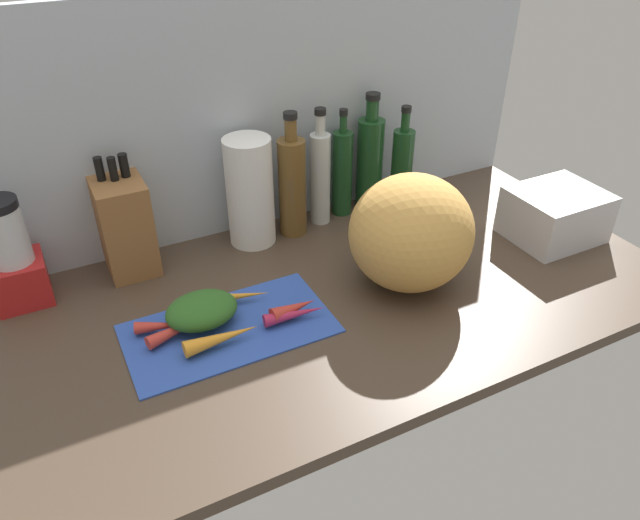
{
  "coord_description": "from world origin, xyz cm",
  "views": [
    {
      "loc": [
        -46.99,
        -97.69,
        82.29
      ],
      "look_at": [
        0.65,
        -4.42,
        12.94
      ],
      "focal_mm": 33.7,
      "sensor_mm": 36.0,
      "label": 1
    }
  ],
  "objects_px": {
    "carrot_2": "(202,312)",
    "bottle_2": "(342,172)",
    "carrot_4": "(295,314)",
    "knife_block": "(125,225)",
    "carrot_5": "(184,326)",
    "bottle_0": "(292,185)",
    "blender_appliance": "(14,259)",
    "winter_squash": "(411,233)",
    "carrot_0": "(163,326)",
    "bottle_3": "(370,161)",
    "carrot_1": "(294,308)",
    "bottle_1": "(320,176)",
    "dish_rack": "(555,215)",
    "paper_towel_roll": "(250,192)",
    "cutting_board": "(229,328)",
    "carrot_3": "(232,297)",
    "carrot_6": "(222,338)",
    "bottle_4": "(402,167)"
  },
  "relations": [
    {
      "from": "carrot_3",
      "to": "carrot_6",
      "type": "height_order",
      "value": "carrot_6"
    },
    {
      "from": "blender_appliance",
      "to": "carrot_4",
      "type": "bearing_deg",
      "value": -34.7
    },
    {
      "from": "carrot_5",
      "to": "bottle_3",
      "type": "height_order",
      "value": "bottle_3"
    },
    {
      "from": "winter_squash",
      "to": "blender_appliance",
      "type": "height_order",
      "value": "winter_squash"
    },
    {
      "from": "carrot_4",
      "to": "bottle_0",
      "type": "bearing_deg",
      "value": 65.63
    },
    {
      "from": "carrot_2",
      "to": "carrot_1",
      "type": "bearing_deg",
      "value": -24.35
    },
    {
      "from": "carrot_3",
      "to": "knife_block",
      "type": "height_order",
      "value": "knife_block"
    },
    {
      "from": "carrot_3",
      "to": "carrot_4",
      "type": "xyz_separation_m",
      "value": [
        0.1,
        -0.12,
        -0.0
      ]
    },
    {
      "from": "carrot_2",
      "to": "bottle_2",
      "type": "bearing_deg",
      "value": 30.0
    },
    {
      "from": "knife_block",
      "to": "carrot_5",
      "type": "bearing_deg",
      "value": -82.64
    },
    {
      "from": "cutting_board",
      "to": "winter_squash",
      "type": "bearing_deg",
      "value": -3.21
    },
    {
      "from": "bottle_2",
      "to": "bottle_1",
      "type": "bearing_deg",
      "value": -168.06
    },
    {
      "from": "carrot_4",
      "to": "carrot_2",
      "type": "bearing_deg",
      "value": 151.04
    },
    {
      "from": "cutting_board",
      "to": "carrot_0",
      "type": "relative_size",
      "value": 3.84
    },
    {
      "from": "dish_rack",
      "to": "carrot_3",
      "type": "bearing_deg",
      "value": 173.26
    },
    {
      "from": "carrot_0",
      "to": "carrot_3",
      "type": "height_order",
      "value": "carrot_3"
    },
    {
      "from": "paper_towel_roll",
      "to": "bottle_1",
      "type": "height_order",
      "value": "bottle_1"
    },
    {
      "from": "bottle_3",
      "to": "dish_rack",
      "type": "relative_size",
      "value": 1.45
    },
    {
      "from": "bottle_4",
      "to": "dish_rack",
      "type": "distance_m",
      "value": 0.42
    },
    {
      "from": "blender_appliance",
      "to": "carrot_6",
      "type": "bearing_deg",
      "value": -46.23
    },
    {
      "from": "carrot_2",
      "to": "carrot_5",
      "type": "relative_size",
      "value": 0.69
    },
    {
      "from": "carrot_4",
      "to": "carrot_5",
      "type": "height_order",
      "value": "same"
    },
    {
      "from": "carrot_1",
      "to": "knife_block",
      "type": "bearing_deg",
      "value": 126.48
    },
    {
      "from": "bottle_3",
      "to": "blender_appliance",
      "type": "bearing_deg",
      "value": -177.85
    },
    {
      "from": "carrot_4",
      "to": "carrot_5",
      "type": "bearing_deg",
      "value": 162.8
    },
    {
      "from": "carrot_2",
      "to": "bottle_2",
      "type": "distance_m",
      "value": 0.58
    },
    {
      "from": "cutting_board",
      "to": "carrot_2",
      "type": "distance_m",
      "value": 0.07
    },
    {
      "from": "knife_block",
      "to": "blender_appliance",
      "type": "xyz_separation_m",
      "value": [
        -0.24,
        -0.03,
        -0.01
      ]
    },
    {
      "from": "carrot_1",
      "to": "winter_squash",
      "type": "bearing_deg",
      "value": 0.4
    },
    {
      "from": "paper_towel_roll",
      "to": "bottle_2",
      "type": "height_order",
      "value": "bottle_2"
    },
    {
      "from": "paper_towel_roll",
      "to": "dish_rack",
      "type": "distance_m",
      "value": 0.79
    },
    {
      "from": "winter_squash",
      "to": "blender_appliance",
      "type": "xyz_separation_m",
      "value": [
        -0.8,
        0.33,
        -0.03
      ]
    },
    {
      "from": "winter_squash",
      "to": "carrot_2",
      "type": "bearing_deg",
      "value": 170.51
    },
    {
      "from": "cutting_board",
      "to": "carrot_5",
      "type": "height_order",
      "value": "carrot_5"
    },
    {
      "from": "winter_squash",
      "to": "dish_rack",
      "type": "bearing_deg",
      "value": 0.02
    },
    {
      "from": "cutting_board",
      "to": "carrot_2",
      "type": "xyz_separation_m",
      "value": [
        -0.04,
        0.05,
        0.02
      ]
    },
    {
      "from": "carrot_3",
      "to": "carrot_2",
      "type": "bearing_deg",
      "value": -164.2
    },
    {
      "from": "carrot_0",
      "to": "bottle_3",
      "type": "bearing_deg",
      "value": 23.65
    },
    {
      "from": "winter_squash",
      "to": "blender_appliance",
      "type": "bearing_deg",
      "value": 157.5
    },
    {
      "from": "bottle_3",
      "to": "winter_squash",
      "type": "bearing_deg",
      "value": -107.18
    },
    {
      "from": "knife_block",
      "to": "bottle_4",
      "type": "bearing_deg",
      "value": -2.37
    },
    {
      "from": "winter_squash",
      "to": "knife_block",
      "type": "relative_size",
      "value": 0.99
    },
    {
      "from": "bottle_0",
      "to": "bottle_4",
      "type": "xyz_separation_m",
      "value": [
        0.33,
        -0.0,
        -0.02
      ]
    },
    {
      "from": "bottle_1",
      "to": "dish_rack",
      "type": "height_order",
      "value": "bottle_1"
    },
    {
      "from": "carrot_3",
      "to": "knife_block",
      "type": "relative_size",
      "value": 0.57
    },
    {
      "from": "carrot_1",
      "to": "carrot_2",
      "type": "height_order",
      "value": "carrot_1"
    },
    {
      "from": "carrot_3",
      "to": "bottle_3",
      "type": "bearing_deg",
      "value": 27.67
    },
    {
      "from": "carrot_2",
      "to": "bottle_0",
      "type": "height_order",
      "value": "bottle_0"
    },
    {
      "from": "bottle_0",
      "to": "blender_appliance",
      "type": "bearing_deg",
      "value": 179.74
    },
    {
      "from": "bottle_2",
      "to": "dish_rack",
      "type": "height_order",
      "value": "bottle_2"
    }
  ]
}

